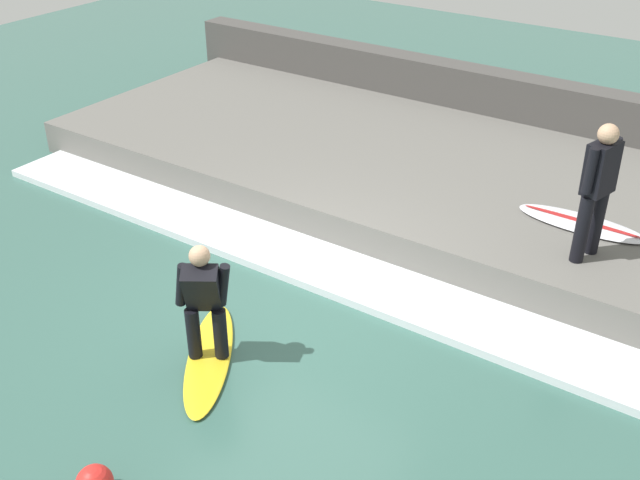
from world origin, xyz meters
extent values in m
plane|color=#386056|center=(0.00, 0.00, 0.00)|extent=(28.00, 28.00, 0.00)
cube|color=#66635E|center=(3.57, 0.00, 0.26)|extent=(4.40, 12.25, 0.53)
cube|color=#474442|center=(6.02, 0.00, 0.61)|extent=(0.50, 12.86, 1.23)
cube|color=silver|center=(0.90, 0.00, 0.05)|extent=(0.96, 11.64, 0.10)
ellipsoid|color=yellow|center=(-1.23, 0.23, 0.03)|extent=(1.82, 1.41, 0.06)
cylinder|color=black|center=(-1.31, 0.35, 0.35)|extent=(0.15, 0.15, 0.59)
cylinder|color=black|center=(-1.16, 0.11, 0.35)|extent=(0.15, 0.15, 0.59)
cube|color=black|center=(-1.23, 0.23, 0.92)|extent=(0.55, 0.53, 0.60)
sphere|color=tan|center=(-1.23, 0.23, 1.30)|extent=(0.21, 0.21, 0.21)
cylinder|color=black|center=(-1.35, 0.40, 0.96)|extent=(0.11, 0.19, 0.50)
cylinder|color=black|center=(-1.12, 0.06, 0.96)|extent=(0.11, 0.19, 0.50)
cylinder|color=black|center=(2.34, -2.63, 0.94)|extent=(0.16, 0.16, 0.83)
cylinder|color=black|center=(2.05, -2.56, 0.94)|extent=(0.16, 0.16, 0.83)
cube|color=black|center=(2.20, -2.59, 1.66)|extent=(0.44, 0.33, 0.60)
sphere|color=tan|center=(2.20, -2.59, 2.06)|extent=(0.23, 0.23, 0.23)
cylinder|color=black|center=(2.41, -2.65, 1.69)|extent=(0.11, 0.12, 0.53)
cylinder|color=black|center=(1.98, -2.54, 1.69)|extent=(0.11, 0.12, 0.53)
ellipsoid|color=silver|center=(2.91, -2.35, 0.56)|extent=(0.56, 1.63, 0.06)
ellipsoid|color=#B21E1E|center=(2.91, -2.35, 0.59)|extent=(0.12, 1.50, 0.01)
camera|label=1|loc=(-5.71, -4.23, 5.14)|focal=42.00mm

